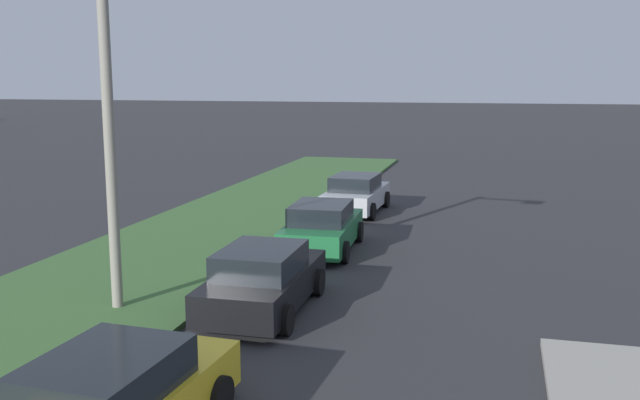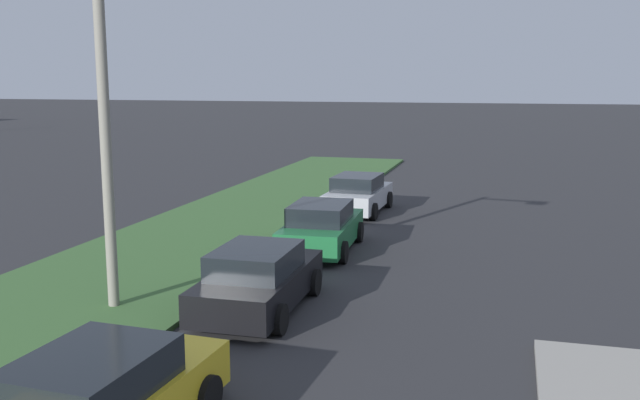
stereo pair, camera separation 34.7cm
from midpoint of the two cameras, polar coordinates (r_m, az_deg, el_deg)
grass_median at (r=17.19m, az=-18.65°, el=-7.71°), size 60.00×6.00×0.12m
parked_car_black at (r=15.63m, az=-4.39°, el=-6.45°), size 4.32×2.06×1.47m
parked_car_green at (r=20.93m, az=0.60°, el=-2.24°), size 4.38×2.18×1.47m
parked_car_silver at (r=26.99m, az=3.49°, el=0.48°), size 4.36×2.13×1.47m
streetlight at (r=15.42m, az=-15.46°, el=6.87°), size 0.60×2.87×7.50m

